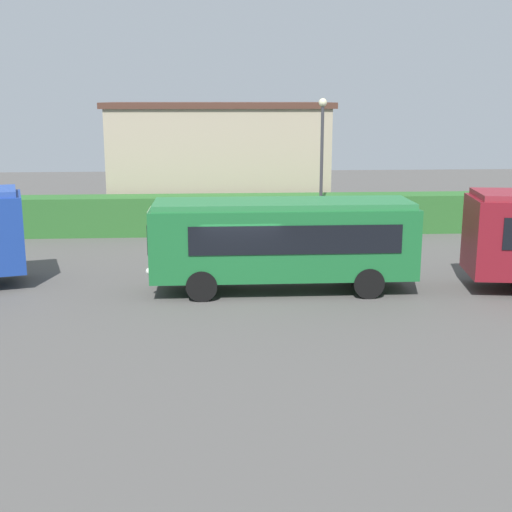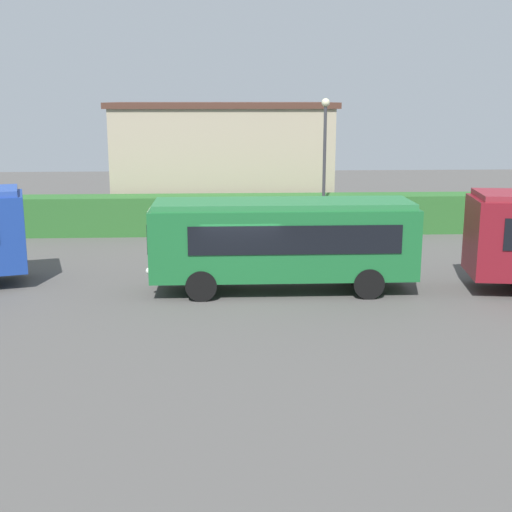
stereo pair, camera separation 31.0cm
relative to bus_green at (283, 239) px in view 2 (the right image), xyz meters
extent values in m
plane|color=#514F4C|center=(-1.42, -0.51, -1.76)|extent=(79.89, 79.89, 0.00)
cube|color=#19602D|center=(0.01, 0.00, -0.06)|extent=(8.67, 2.36, 2.30)
cube|color=#27723C|center=(0.01, 0.00, 1.18)|extent=(8.41, 2.17, 0.20)
cube|color=black|center=(0.30, -1.18, 0.21)|extent=(6.76, 0.06, 0.92)
cube|color=black|center=(0.31, 1.18, 0.21)|extent=(6.76, 0.06, 0.92)
cube|color=black|center=(-4.34, 0.01, 0.21)|extent=(0.04, 1.92, 0.96)
cube|color=silver|center=(-4.34, 0.01, 0.90)|extent=(0.04, 1.29, 0.28)
cylinder|color=black|center=(-2.68, -1.06, -1.26)|extent=(1.00, 0.28, 1.00)
cylinder|color=black|center=(-2.68, 1.08, -1.26)|extent=(1.00, 0.28, 1.00)
cylinder|color=black|center=(2.69, -1.08, -1.26)|extent=(1.00, 0.28, 1.00)
cylinder|color=black|center=(2.70, 1.06, -1.26)|extent=(1.00, 0.28, 1.00)
sphere|color=silver|center=(-4.36, -0.63, -0.86)|extent=(0.22, 0.22, 0.22)
sphere|color=silver|center=(-4.36, 0.65, -0.86)|extent=(0.22, 0.22, 0.22)
cube|color=#2D652A|center=(-1.42, 10.23, -0.85)|extent=(51.94, 1.66, 1.82)
cube|color=tan|center=(-1.92, 14.58, 1.15)|extent=(11.08, 5.95, 5.82)
cube|color=#4C2D23|center=(-1.92, 14.58, 4.21)|extent=(11.53, 6.19, 0.30)
cylinder|color=#38383D|center=(2.52, 7.90, 1.22)|extent=(0.14, 0.14, 5.96)
sphere|color=beige|center=(2.52, 7.90, 4.38)|extent=(0.36, 0.36, 0.36)
camera|label=1|loc=(-2.31, -22.14, 4.53)|focal=48.18mm
camera|label=2|loc=(-2.00, -22.16, 4.53)|focal=48.18mm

